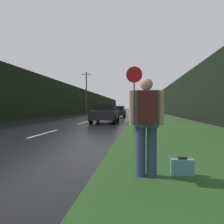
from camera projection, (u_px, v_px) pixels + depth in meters
grass_verge at (149, 114)px, 39.81m from camera, size 6.00×240.00×0.02m
lane_stripe_b at (44, 133)px, 9.57m from camera, size 0.12×3.00×0.01m
lane_stripe_c at (84, 123)px, 16.51m from camera, size 0.12×3.00×0.01m
lane_stripe_d at (100, 118)px, 23.45m from camera, size 0.12×3.00×0.01m
lane_stripe_e at (108, 116)px, 30.39m from camera, size 0.12×3.00×0.01m
lane_stripe_f at (114, 114)px, 37.33m from camera, size 0.12×3.00×0.01m
treeline_far_side at (83, 101)px, 51.73m from camera, size 2.00×140.00×5.75m
treeline_near_side at (171, 100)px, 48.89m from camera, size 2.00×140.00×6.46m
utility_pole_far at (86, 92)px, 39.62m from camera, size 1.80×0.24×8.34m
stop_sign at (134, 93)px, 8.85m from camera, size 0.72×0.07×3.06m
hitchhiker_with_backpack at (146, 121)px, 3.50m from camera, size 0.61×0.42×1.76m
suitcase at (182, 167)px, 3.60m from camera, size 0.40×0.13×0.35m
car_passing_near at (105, 114)px, 16.40m from camera, size 2.01×4.25×1.41m
car_passing_far at (117, 112)px, 26.19m from camera, size 2.04×4.37×1.46m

